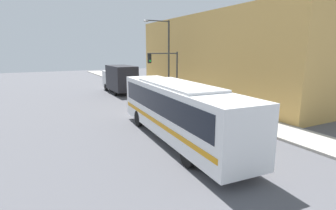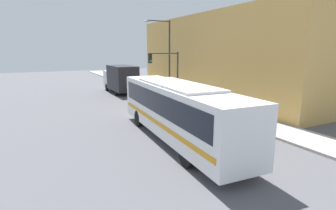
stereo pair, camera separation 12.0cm
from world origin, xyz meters
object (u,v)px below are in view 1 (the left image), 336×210
delivery_truck (120,78)px  traffic_light_pole (167,67)px  pedestrian_near_corner (216,98)px  city_bus (177,108)px  parking_meter (190,95)px  fire_hydrant (225,111)px  street_lamp (166,52)px

delivery_truck → traffic_light_pole: bearing=-73.0°
pedestrian_near_corner → city_bus: bearing=-142.3°
traffic_light_pole → parking_meter: 3.79m
delivery_truck → city_bus: bearing=-97.6°
city_bus → fire_hydrant: bearing=29.4°
delivery_truck → street_lamp: (3.28, -5.80, 3.08)m
pedestrian_near_corner → traffic_light_pole: bearing=114.5°
parking_meter → fire_hydrant: bearing=-90.0°
parking_meter → street_lamp: size_ratio=0.16×
traffic_light_pole → street_lamp: bearing=64.8°
street_lamp → pedestrian_near_corner: bearing=-78.9°
city_bus → traffic_light_pole: traffic_light_pole is taller
traffic_light_pole → parking_meter: traffic_light_pole is taller
fire_hydrant → parking_meter: (-0.00, 4.95, 0.53)m
city_bus → pedestrian_near_corner: city_bus is taller
fire_hydrant → parking_meter: parking_meter is taller
delivery_truck → fire_hydrant: bearing=-77.6°
street_lamp → pedestrian_near_corner: size_ratio=4.87×
fire_hydrant → street_lamp: street_lamp is taller
city_bus → delivery_truck: bearing=86.1°
delivery_truck → fire_hydrant: (3.39, -15.40, -1.28)m
city_bus → parking_meter: bearing=56.7°
pedestrian_near_corner → parking_meter: bearing=118.5°
street_lamp → pedestrian_near_corner: 8.05m
street_lamp → city_bus: bearing=-114.8°
street_lamp → pedestrian_near_corner: street_lamp is taller
traffic_light_pole → pedestrian_near_corner: (2.27, -4.98, -2.49)m
traffic_light_pole → pedestrian_near_corner: traffic_light_pole is taller
city_bus → parking_meter: city_bus is taller
delivery_truck → street_lamp: bearing=-60.6°
city_bus → delivery_truck: city_bus is taller
parking_meter → street_lamp: bearing=91.5°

